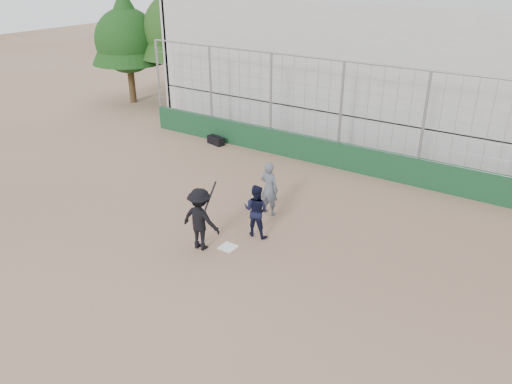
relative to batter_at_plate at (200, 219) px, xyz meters
The scene contains 10 objects.
ground 1.15m from the batter_at_plate, 32.54° to the left, with size 90.00×90.00×0.00m, color brown.
home_plate 1.14m from the batter_at_plate, 32.54° to the left, with size 0.44×0.44×0.02m, color white.
backstop 7.42m from the batter_at_plate, 85.26° to the left, with size 18.10×0.25×4.04m.
bleachers 12.52m from the batter_at_plate, 87.16° to the left, with size 20.25×6.70×6.98m.
tree_left 15.81m from the batter_at_plate, 132.36° to the left, with size 4.48×4.48×7.00m.
tree_right 16.50m from the batter_at_plate, 142.49° to the left, with size 3.84×3.84×6.00m.
batter_at_plate is the anchor object (origin of this frame).
catcher_crouched 1.67m from the batter_at_plate, 57.06° to the left, with size 0.81×0.64×1.09m.
umpire 2.79m from the batter_at_plate, 80.34° to the left, with size 0.62×0.41×1.54m, color #4C5461.
equipment_bag 8.47m from the batter_at_plate, 124.97° to the left, with size 0.86×0.52×0.38m.
Camera 1 is at (7.16, -9.43, 7.26)m, focal length 35.00 mm.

